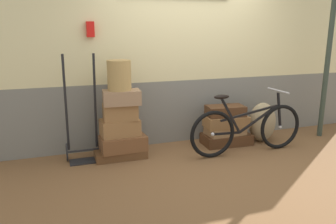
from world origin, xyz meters
TOP-DOWN VIEW (x-y plane):
  - ground at (0.00, 0.00)m, footprint 8.45×5.20m
  - station_building at (0.01, 0.85)m, footprint 6.45×0.74m
  - suitcase_0 at (-1.17, 0.38)m, footprint 0.69×0.38m
  - suitcase_1 at (-1.13, 0.34)m, footprint 0.62×0.36m
  - suitcase_2 at (-1.16, 0.40)m, footprint 0.53×0.34m
  - suitcase_3 at (-1.15, 0.38)m, footprint 0.46×0.30m
  - suitcase_4 at (-1.13, 0.35)m, footprint 0.51×0.33m
  - suitcase_5 at (0.47, 0.39)m, footprint 0.74×0.43m
  - suitcase_6 at (0.44, 0.39)m, footprint 0.57×0.35m
  - suitcase_7 at (0.44, 0.37)m, footprint 0.66×0.38m
  - suitcase_8 at (0.43, 0.39)m, footprint 0.59×0.37m
  - wicker_basket at (-1.15, 0.37)m, footprint 0.31×0.31m
  - luggage_trolley at (-1.65, 0.46)m, footprint 0.45×0.34m
  - burlap_sack at (1.06, 0.34)m, footprint 0.43×0.36m
  - bicycle at (0.55, -0.04)m, footprint 1.75×0.46m

SIDE VIEW (x-z plane):
  - ground at x=0.00m, z-range -0.06..0.00m
  - suitcase_0 at x=-1.17m, z-range 0.00..0.11m
  - suitcase_5 at x=0.47m, z-range 0.00..0.16m
  - suitcase_1 at x=-1.13m, z-range 0.11..0.31m
  - suitcase_6 at x=0.44m, z-range 0.16..0.28m
  - burlap_sack at x=1.06m, z-range 0.00..0.61m
  - bicycle at x=0.55m, z-range -0.09..0.79m
  - luggage_trolley at x=-1.65m, z-range -0.35..1.07m
  - suitcase_7 at x=0.44m, z-range 0.28..0.45m
  - suitcase_2 at x=-1.16m, z-range 0.31..0.53m
  - suitcase_8 at x=0.43m, z-range 0.45..0.60m
  - suitcase_3 at x=-1.15m, z-range 0.53..0.75m
  - suitcase_4 at x=-1.13m, z-range 0.75..0.93m
  - wicker_basket at x=-1.15m, z-range 0.93..1.32m
  - station_building at x=0.01m, z-range 0.01..2.61m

